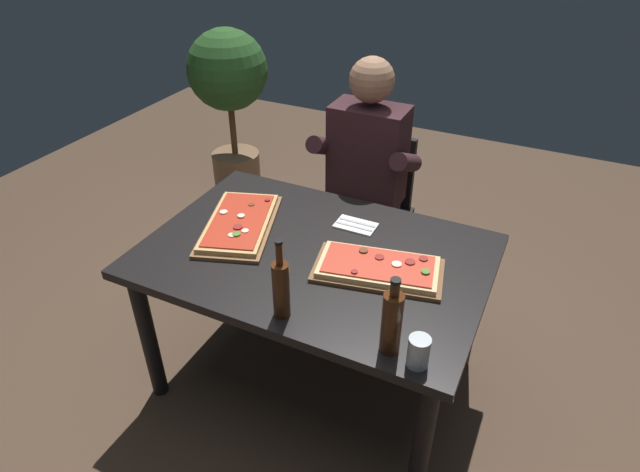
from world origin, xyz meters
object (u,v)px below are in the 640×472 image
dining_table (315,271)px  pizza_rectangular_left (239,223)px  pizza_rectangular_front (378,268)px  potted_plant_corner (229,92)px  oil_bottle_amber (281,288)px  tumbler_near_camera (419,352)px  wine_bottle_dark (392,321)px  diner_chair (370,205)px  seated_diner (364,174)px

dining_table → pizza_rectangular_left: pizza_rectangular_left is taller
pizza_rectangular_front → potted_plant_corner: bearing=139.3°
oil_bottle_amber → tumbler_near_camera: 0.50m
wine_bottle_dark → diner_chair: 1.40m
dining_table → pizza_rectangular_front: pizza_rectangular_front is taller
dining_table → oil_bottle_amber: (0.06, -0.39, 0.22)m
diner_chair → potted_plant_corner: size_ratio=0.72×
pizza_rectangular_front → diner_chair: size_ratio=0.62×
dining_table → pizza_rectangular_left: size_ratio=2.39×
dining_table → seated_diner: size_ratio=1.05×
oil_bottle_amber → pizza_rectangular_front: bearing=59.7°
wine_bottle_dark → seated_diner: 1.25m
wine_bottle_dark → pizza_rectangular_left: bearing=154.1°
seated_diner → pizza_rectangular_left: bearing=-113.1°
pizza_rectangular_front → oil_bottle_amber: bearing=-120.3°
pizza_rectangular_front → diner_chair: diner_chair is taller
pizza_rectangular_front → potted_plant_corner: potted_plant_corner is taller
pizza_rectangular_left → wine_bottle_dark: size_ratio=2.01×
wine_bottle_dark → potted_plant_corner: size_ratio=0.24×
pizza_rectangular_left → tumbler_near_camera: 1.04m
pizza_rectangular_front → potted_plant_corner: 2.13m
wine_bottle_dark → diner_chair: wine_bottle_dark is taller
dining_table → potted_plant_corner: 1.92m
dining_table → wine_bottle_dark: wine_bottle_dark is taller
wine_bottle_dark → dining_table: bearing=140.3°
dining_table → diner_chair: size_ratio=1.61×
pizza_rectangular_left → diner_chair: (0.30, 0.83, -0.27)m
seated_diner → potted_plant_corner: (-1.26, 0.64, 0.04)m
pizza_rectangular_front → wine_bottle_dark: 0.42m
oil_bottle_amber → seated_diner: (-0.14, 1.12, -0.12)m
pizza_rectangular_front → oil_bottle_amber: 0.45m
oil_bottle_amber → potted_plant_corner: 2.25m
tumbler_near_camera → dining_table: bearing=144.2°
oil_bottle_amber → diner_chair: 1.31m
tumbler_near_camera → seated_diner: bearing=119.3°
oil_bottle_amber → tumbler_near_camera: bearing=-2.1°
oil_bottle_amber → seated_diner: 1.14m
dining_table → pizza_rectangular_left: 0.40m
dining_table → tumbler_near_camera: bearing=-35.8°
pizza_rectangular_left → potted_plant_corner: 1.66m
pizza_rectangular_left → seated_diner: seated_diner is taller
diner_chair → seated_diner: size_ratio=0.65×
seated_diner → potted_plant_corner: 1.41m
pizza_rectangular_left → wine_bottle_dark: (0.84, -0.41, 0.10)m
pizza_rectangular_front → diner_chair: (-0.36, 0.87, -0.27)m
diner_chair → potted_plant_corner: (-1.26, 0.52, 0.30)m
pizza_rectangular_front → wine_bottle_dark: wine_bottle_dark is taller
dining_table → potted_plant_corner: size_ratio=1.16×
seated_diner → tumbler_near_camera: bearing=-60.7°
dining_table → tumbler_near_camera: size_ratio=12.77×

